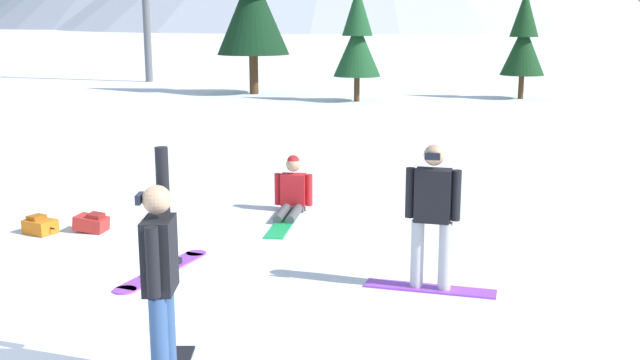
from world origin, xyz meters
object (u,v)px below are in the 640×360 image
snowboarder_background (291,194)px  backpack_red (92,223)px  snowboarder_midground (432,214)px  loose_snowboard_near_left (163,270)px  pine_tree_tall (357,39)px  snowboarder_foreground (160,279)px  pine_tree_broad (524,40)px  backpack_orange (40,226)px

snowboarder_background → backpack_red: 3.12m
snowboarder_midground → snowboarder_background: (-2.29, 3.20, -0.59)m
backpack_red → snowboarder_midground: bearing=-18.5°
loose_snowboard_near_left → pine_tree_tall: 20.18m
snowboarder_foreground → pine_tree_broad: bearing=78.1°
snowboarder_foreground → backpack_red: 5.30m
snowboarder_foreground → snowboarder_background: bearing=90.8°
snowboarder_foreground → pine_tree_broad: 25.49m
snowboarder_foreground → backpack_orange: (-3.51, 4.22, -0.85)m
backpack_orange → pine_tree_tall: pine_tree_tall is taller
snowboarder_midground → backpack_red: snowboarder_midground is taller
snowboarder_foreground → snowboarder_midground: size_ratio=1.19×
snowboarder_background → backpack_red: snowboarder_background is taller
loose_snowboard_near_left → pine_tree_broad: bearing=73.9°
backpack_orange → pine_tree_broad: (8.78, 20.69, 2.18)m
snowboarder_midground → loose_snowboard_near_left: snowboarder_midground is taller
snowboarder_background → backpack_orange: (-3.42, -1.73, -0.20)m
backpack_red → backpack_orange: size_ratio=0.98×
snowboarder_foreground → loose_snowboard_near_left: 3.21m
snowboarder_midground → loose_snowboard_near_left: size_ratio=0.95×
loose_snowboard_near_left → snowboarder_background: bearing=71.7°
snowboarder_background → backpack_red: bearing=-150.6°
loose_snowboard_near_left → pine_tree_broad: pine_tree_broad is taller
snowboarder_midground → pine_tree_broad: bearing=82.1°
backpack_orange → pine_tree_broad: pine_tree_broad is taller
pine_tree_tall → loose_snowboard_near_left: bearing=-90.4°
loose_snowboard_near_left → backpack_orange: (-2.41, 1.35, 0.09)m
snowboarder_background → backpack_red: (-2.71, -1.53, -0.18)m
pine_tree_broad → backpack_red: bearing=-111.5°
snowboarder_foreground → snowboarder_midground: (2.20, 2.75, -0.06)m
loose_snowboard_near_left → snowboarder_midground: bearing=-1.9°
backpack_orange → snowboarder_midground: bearing=-14.4°
loose_snowboard_near_left → pine_tree_broad: size_ratio=0.43×
backpack_red → backpack_orange: bearing=-163.8°
snowboarder_foreground → pine_tree_broad: (5.26, 24.91, 1.32)m
snowboarder_foreground → snowboarder_background: (-0.09, 5.95, -0.65)m
snowboarder_foreground → backpack_red: bearing=122.3°
pine_tree_broad → pine_tree_tall: bearing=-162.3°
snowboarder_midground → backpack_red: bearing=161.5°
backpack_orange → snowboarder_background: bearing=26.8°
pine_tree_tall → snowboarder_background: bearing=-87.0°
loose_snowboard_near_left → backpack_orange: 2.76m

